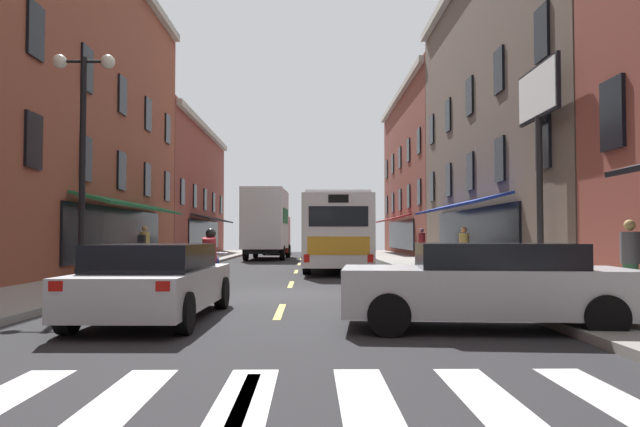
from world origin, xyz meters
The scene contains 18 objects.
ground_plane centered at (0.00, 0.00, -0.05)m, with size 34.80×80.00×0.10m, color #28282B.
lane_centre_dashes centered at (0.00, -0.25, 0.00)m, with size 0.14×73.90×0.01m.
crosswalk_near centered at (0.00, -10.00, 0.00)m, with size 7.10×2.80×0.01m.
sidewalk_left centered at (-5.90, 0.00, 0.07)m, with size 3.00×80.00×0.14m, color gray.
sidewalk_right centered at (5.90, 0.00, 0.07)m, with size 3.00×80.00×0.14m, color gray.
billboard_sign centered at (7.05, 1.52, 4.81)m, with size 0.40×2.86×6.16m.
transit_bus centered at (1.70, 11.10, 1.64)m, with size 2.87×11.46×3.11m.
box_truck centered at (-2.13, 22.47, 2.18)m, with size 2.70×7.94×4.29m.
sedan_near centered at (-2.12, -4.66, 0.68)m, with size 2.07×4.66×1.33m.
sedan_mid centered at (3.39, -5.75, 0.71)m, with size 4.62×2.31×1.36m.
sedan_far centered at (-2.07, 32.37, 0.72)m, with size 2.06×4.42×1.42m.
motorcycle_rider centered at (-1.93, -0.04, 0.71)m, with size 0.63×2.07×1.66m.
bicycle_near centered at (-4.84, 3.09, 0.50)m, with size 1.71×0.48×0.91m.
pedestrian_near centered at (-5.72, 7.67, 1.06)m, with size 0.38×0.52×1.73m.
pedestrian_mid centered at (6.76, -3.76, 0.98)m, with size 0.36×0.36×1.65m.
pedestrian_far centered at (6.25, 15.26, 1.03)m, with size 0.36×0.36×1.72m.
pedestrian_rear centered at (6.22, 6.69, 0.99)m, with size 0.36×0.36×1.67m.
street_lamp_twin centered at (-4.62, -1.51, 3.18)m, with size 1.42×0.32×5.50m.
Camera 1 is at (0.60, -15.26, 1.47)m, focal length 33.75 mm.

